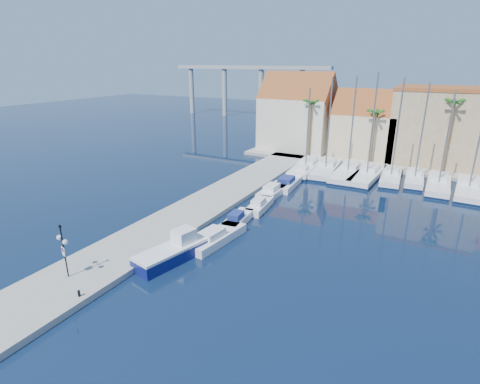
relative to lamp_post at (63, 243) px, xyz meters
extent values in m
plane|color=black|center=(9.37, 2.02, -3.23)|extent=(260.00, 260.00, 0.00)
cube|color=gray|center=(0.37, 15.52, -2.98)|extent=(6.00, 77.00, 0.50)
cube|color=gray|center=(19.37, 50.02, -2.98)|extent=(54.00, 16.00, 0.50)
cylinder|color=black|center=(0.00, 0.01, -0.65)|extent=(0.10, 0.10, 4.15)
cylinder|color=black|center=(-0.25, 0.07, 0.28)|extent=(0.51, 0.19, 0.05)
cylinder|color=black|center=(0.25, -0.06, 0.28)|extent=(0.51, 0.19, 0.05)
sphere|color=white|center=(-0.50, 0.14, 0.28)|extent=(0.37, 0.37, 0.37)
sphere|color=white|center=(0.50, -0.13, 0.28)|extent=(0.37, 0.37, 0.37)
cube|color=black|center=(0.00, 0.01, 1.32)|extent=(0.25, 0.18, 0.17)
cube|color=white|center=(-0.02, -0.06, -0.55)|extent=(0.51, 0.17, 0.52)
cylinder|color=red|center=(-0.02, -0.08, -0.49)|extent=(0.34, 0.11, 0.35)
cylinder|color=#1933A5|center=(-0.02, -0.09, -0.49)|extent=(0.24, 0.08, 0.25)
cube|color=white|center=(-0.02, -0.06, -0.91)|extent=(0.41, 0.14, 0.15)
cylinder|color=black|center=(2.77, -1.30, -2.51)|extent=(0.18, 0.18, 0.44)
cube|color=navy|center=(4.67, 6.32, -2.73)|extent=(3.56, 6.92, 0.99)
cube|color=white|center=(4.67, 6.32, -2.13)|extent=(3.56, 6.92, 0.22)
cube|color=white|center=(4.95, 7.61, -1.52)|extent=(1.77, 2.02, 1.21)
cube|color=white|center=(6.07, 10.91, -2.83)|extent=(2.81, 6.85, 0.80)
cube|color=white|center=(6.00, 10.24, -2.13)|extent=(1.73, 2.47, 0.60)
cube|color=white|center=(5.85, 15.35, -2.83)|extent=(2.10, 5.14, 0.80)
cube|color=navy|center=(5.90, 14.85, -2.13)|extent=(1.29, 1.85, 0.60)
cube|color=white|center=(6.09, 19.92, -2.83)|extent=(2.10, 5.24, 0.80)
cube|color=white|center=(6.14, 19.41, -2.13)|extent=(1.30, 1.89, 0.60)
cube|color=white|center=(5.38, 25.29, -2.83)|extent=(2.07, 6.34, 0.80)
cube|color=white|center=(5.38, 24.66, -2.13)|extent=(1.43, 2.22, 0.60)
cube|color=white|center=(5.74, 29.18, -2.83)|extent=(2.74, 7.29, 0.80)
cube|color=navy|center=(5.79, 28.47, -2.13)|extent=(1.76, 2.60, 0.60)
cube|color=white|center=(5.73, 35.17, -2.83)|extent=(2.70, 6.58, 0.80)
cube|color=white|center=(5.79, 34.53, -2.13)|extent=(1.66, 2.38, 0.60)
cube|color=white|center=(5.44, 37.37, -2.73)|extent=(3.65, 11.36, 1.00)
cube|color=#0B1938|center=(5.44, 37.37, -3.05)|extent=(3.71, 11.42, 0.28)
cube|color=white|center=(5.37, 38.48, -1.93)|extent=(2.26, 3.48, 0.60)
cylinder|color=slate|center=(5.48, 36.81, 3.31)|extent=(0.20, 0.20, 11.08)
cube|color=white|center=(8.36, 37.76, -2.73)|extent=(3.71, 11.16, 1.00)
cube|color=#0B1938|center=(8.36, 37.76, -3.05)|extent=(3.78, 11.22, 0.28)
cube|color=white|center=(8.27, 38.85, -1.93)|extent=(2.25, 3.44, 0.60)
cylinder|color=slate|center=(8.40, 37.21, 4.05)|extent=(0.20, 0.20, 12.56)
cube|color=white|center=(11.62, 37.75, -2.73)|extent=(3.19, 11.85, 1.00)
cube|color=#0B1938|center=(11.62, 37.75, -3.05)|extent=(3.25, 11.91, 0.28)
cube|color=white|center=(11.61, 38.93, -1.93)|extent=(2.18, 3.57, 0.60)
cylinder|color=slate|center=(11.62, 37.16, 4.13)|extent=(0.20, 0.20, 12.71)
cube|color=white|center=(14.31, 37.60, -2.73)|extent=(3.72, 11.67, 1.00)
cube|color=#0B1938|center=(14.31, 37.60, -3.05)|extent=(3.79, 11.73, 0.28)
cube|color=white|center=(14.38, 38.75, -1.93)|extent=(2.31, 3.58, 0.60)
cylinder|color=slate|center=(14.27, 37.03, 4.41)|extent=(0.20, 0.20, 13.28)
cube|color=white|center=(17.31, 38.19, -2.73)|extent=(3.06, 9.45, 1.00)
cube|color=#0B1938|center=(17.31, 38.19, -3.05)|extent=(3.13, 9.52, 0.28)
cube|color=white|center=(17.25, 39.12, -1.93)|extent=(1.88, 2.90, 0.60)
cylinder|color=slate|center=(17.34, 37.72, 4.09)|extent=(0.20, 0.20, 12.63)
cube|color=white|center=(20.25, 38.76, -2.73)|extent=(2.61, 8.61, 1.00)
cube|color=#0B1938|center=(20.25, 38.76, -3.05)|extent=(2.67, 8.67, 0.28)
cube|color=white|center=(20.21, 39.61, -1.93)|extent=(1.67, 2.63, 0.60)
cylinder|color=slate|center=(20.27, 38.34, 3.82)|extent=(0.20, 0.20, 12.09)
cube|color=white|center=(23.17, 37.58, -2.73)|extent=(2.71, 10.32, 1.00)
cube|color=#0B1938|center=(23.17, 37.58, -3.05)|extent=(2.77, 10.38, 0.28)
cube|color=white|center=(23.17, 38.61, -1.93)|extent=(1.89, 3.10, 0.60)
cylinder|color=slate|center=(23.17, 37.06, 3.42)|extent=(0.20, 0.20, 11.29)
cube|color=white|center=(26.56, 37.37, -2.73)|extent=(3.35, 10.79, 1.00)
cube|color=#0B1938|center=(26.56, 37.37, -3.05)|extent=(3.41, 10.86, 0.28)
cube|color=white|center=(26.62, 38.43, -1.93)|extent=(2.11, 3.30, 0.60)
cylinder|color=slate|center=(26.53, 36.84, 2.95)|extent=(0.20, 0.20, 10.36)
cube|color=beige|center=(-0.63, 49.02, 1.77)|extent=(12.00, 9.00, 9.00)
cube|color=brown|center=(-0.63, 49.02, 6.27)|extent=(12.30, 9.00, 9.00)
cube|color=beige|center=(11.37, 49.02, 0.77)|extent=(10.00, 8.00, 7.00)
cube|color=brown|center=(11.37, 49.02, 4.27)|extent=(10.30, 8.00, 8.00)
cube|color=#9F8762|center=(22.37, 50.02, 2.77)|extent=(14.00, 10.00, 11.00)
cube|color=brown|center=(22.37, 50.02, 8.52)|extent=(14.20, 10.20, 0.50)
cylinder|color=brown|center=(3.37, 44.02, 1.77)|extent=(0.36, 0.36, 9.00)
sphere|color=#215F1B|center=(3.37, 44.02, 6.12)|extent=(2.60, 2.60, 2.60)
cylinder|color=brown|center=(13.37, 44.02, 1.27)|extent=(0.36, 0.36, 8.00)
sphere|color=#215F1B|center=(13.37, 44.02, 5.12)|extent=(2.60, 2.60, 2.60)
cylinder|color=brown|center=(23.37, 44.02, 2.27)|extent=(0.36, 0.36, 10.00)
sphere|color=#215F1B|center=(23.37, 44.02, 7.12)|extent=(2.60, 2.60, 2.60)
cube|color=#9E9E99|center=(-28.63, 84.02, 10.77)|extent=(48.00, 2.20, 0.90)
cylinder|color=#9E9E99|center=(-48.63, 84.02, 3.77)|extent=(1.40, 1.40, 14.00)
cylinder|color=#9E9E99|center=(-36.63, 84.02, 3.77)|extent=(1.40, 1.40, 14.00)
cylinder|color=#9E9E99|center=(-24.63, 84.02, 3.77)|extent=(1.40, 1.40, 14.00)
cylinder|color=#9E9E99|center=(-12.63, 84.02, 3.77)|extent=(1.40, 1.40, 14.00)
camera|label=1|loc=(22.63, -15.00, 12.27)|focal=28.00mm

